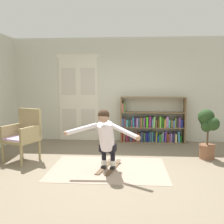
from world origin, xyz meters
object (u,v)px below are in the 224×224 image
at_px(bookshelf, 152,125).
at_px(potted_plant, 208,129).
at_px(person_skier, 106,135).
at_px(skis_pair, 109,167).
at_px(wicker_chair, 24,133).

bearing_deg(bookshelf, potted_plant, -53.04).
distance_m(bookshelf, person_skier, 2.66).
xyz_separation_m(bookshelf, person_skier, (-1.05, -2.43, 0.21)).
height_order(skis_pair, person_skier, person_skier).
relative_size(wicker_chair, skis_pair, 1.28).
distance_m(bookshelf, potted_plant, 1.81).
bearing_deg(potted_plant, person_skier, -155.03).
relative_size(wicker_chair, potted_plant, 1.01).
distance_m(wicker_chair, skis_pair, 1.98).
xyz_separation_m(bookshelf, wicker_chair, (-2.87, -1.85, 0.10)).
xyz_separation_m(potted_plant, person_skier, (-2.13, -0.99, 0.03)).
bearing_deg(person_skier, wicker_chair, 162.30).
height_order(wicker_chair, potted_plant, wicker_chair).
relative_size(bookshelf, person_skier, 1.27).
bearing_deg(potted_plant, bookshelf, 126.96).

